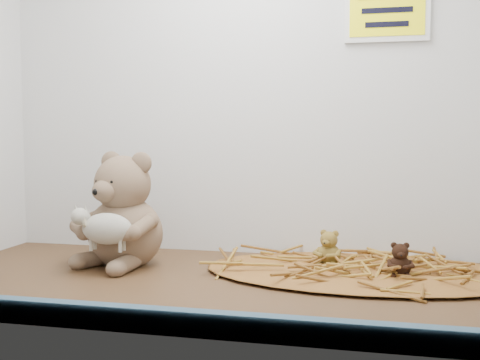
% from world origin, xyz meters
% --- Properties ---
extents(alcove_shell, '(1.20, 0.60, 0.90)m').
position_xyz_m(alcove_shell, '(0.00, 0.09, 0.45)').
color(alcove_shell, '#3E2615').
rests_on(alcove_shell, ground).
extents(front_rail, '(1.19, 0.02, 0.04)m').
position_xyz_m(front_rail, '(0.00, -0.29, 0.02)').
color(front_rail, '#39556C').
rests_on(front_rail, shelf_floor).
extents(straw_bed, '(0.64, 0.37, 0.01)m').
position_xyz_m(straw_bed, '(0.26, 0.13, 0.01)').
color(straw_bed, brown).
rests_on(straw_bed, shelf_floor).
extents(main_teddy, '(0.26, 0.26, 0.24)m').
position_xyz_m(main_teddy, '(-0.24, 0.11, 0.12)').
color(main_teddy, '#80684F').
rests_on(main_teddy, shelf_floor).
extents(toy_lamb, '(0.14, 0.08, 0.09)m').
position_xyz_m(toy_lamb, '(-0.24, 0.02, 0.09)').
color(toy_lamb, beige).
rests_on(toy_lamb, main_teddy).
extents(mini_teddy_tan, '(0.08, 0.08, 0.07)m').
position_xyz_m(mini_teddy_tan, '(0.19, 0.17, 0.05)').
color(mini_teddy_tan, olive).
rests_on(mini_teddy_tan, straw_bed).
extents(mini_teddy_brown, '(0.06, 0.06, 0.06)m').
position_xyz_m(mini_teddy_brown, '(0.33, 0.10, 0.04)').
color(mini_teddy_brown, black).
rests_on(mini_teddy_brown, straw_bed).
extents(wall_sign, '(0.16, 0.01, 0.11)m').
position_xyz_m(wall_sign, '(0.30, 0.29, 0.55)').
color(wall_sign, '#FFF80D').
rests_on(wall_sign, back_wall).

